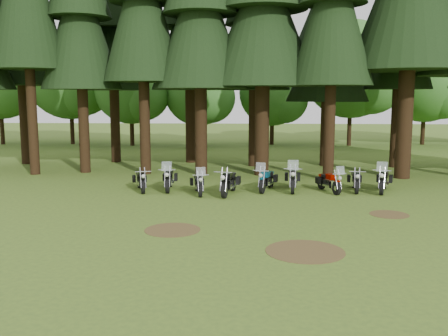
{
  "coord_description": "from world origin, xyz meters",
  "views": [
    {
      "loc": [
        -0.51,
        -17.37,
        4.25
      ],
      "look_at": [
        -1.73,
        5.0,
        1.0
      ],
      "focal_mm": 40.0,
      "sensor_mm": 36.0,
      "label": 1
    }
  ],
  "objects": [
    {
      "name": "decid_2",
      "position": [
        -10.43,
        24.78,
        4.95
      ],
      "size": [
        6.72,
        6.53,
        8.4
      ],
      "color": "#301E10",
      "rests_on": "ground"
    },
    {
      "name": "pine_back_3",
      "position": [
        -0.37,
        12.94,
        9.7
      ],
      "size": [
        4.35,
        4.35,
        16.2
      ],
      "color": "#301E10",
      "rests_on": "ground"
    },
    {
      "name": "ground",
      "position": [
        0.0,
        0.0,
        0.0
      ],
      "size": [
        120.0,
        120.0,
        0.0
      ],
      "primitive_type": "plane",
      "color": "#415D21",
      "rests_on": "ground"
    },
    {
      "name": "pine_back_2",
      "position": [
        -4.38,
        14.4,
        9.76
      ],
      "size": [
        4.85,
        4.85,
        16.3
      ],
      "color": "#301E10",
      "rests_on": "ground"
    },
    {
      "name": "dirt_patch_1",
      "position": [
        4.5,
        0.5,
        0.01
      ],
      "size": [
        1.4,
        1.4,
        0.01
      ],
      "primitive_type": "cylinder",
      "color": "#4C3D1E",
      "rests_on": "ground"
    },
    {
      "name": "motorcycle_0",
      "position": [
        -5.46,
        4.55,
        0.44
      ],
      "size": [
        0.82,
        2.06,
        0.87
      ],
      "rotation": [
        0.0,
        0.0,
        0.33
      ],
      "color": "black",
      "rests_on": "ground"
    },
    {
      "name": "motorcycle_6",
      "position": [
        2.97,
        4.68,
        0.43
      ],
      "size": [
        0.91,
        2.02,
        1.3
      ],
      "rotation": [
        0.0,
        0.0,
        0.33
      ],
      "color": "black",
      "rests_on": "ground"
    },
    {
      "name": "decid_1",
      "position": [
        -15.99,
        25.76,
        5.83
      ],
      "size": [
        7.91,
        7.69,
        9.88
      ],
      "color": "#301E10",
      "rests_on": "ground"
    },
    {
      "name": "decid_4",
      "position": [
        1.58,
        26.32,
        4.37
      ],
      "size": [
        5.93,
        5.76,
        7.41
      ],
      "color": "#301E10",
      "rests_on": "ground"
    },
    {
      "name": "decid_3",
      "position": [
        -4.71,
        25.13,
        4.51
      ],
      "size": [
        6.12,
        5.95,
        7.65
      ],
      "color": "#301E10",
      "rests_on": "ground"
    },
    {
      "name": "pine_back_1",
      "position": [
        -9.26,
        14.35,
        9.71
      ],
      "size": [
        4.52,
        4.52,
        16.22
      ],
      "color": "#301E10",
      "rests_on": "ground"
    },
    {
      "name": "motorcycle_4",
      "position": [
        0.21,
        4.87,
        0.47
      ],
      "size": [
        0.9,
        2.23,
        1.42
      ],
      "rotation": [
        0.0,
        0.0,
        -0.28
      ],
      "color": "black",
      "rests_on": "ground"
    },
    {
      "name": "motorcycle_2",
      "position": [
        -2.79,
        3.93,
        0.44
      ],
      "size": [
        0.7,
        2.11,
        1.33
      ],
      "rotation": [
        0.0,
        0.0,
        0.21
      ],
      "color": "black",
      "rests_on": "ground"
    },
    {
      "name": "dirt_patch_2",
      "position": [
        1.0,
        -4.0,
        0.01
      ],
      "size": [
        2.2,
        2.2,
        0.01
      ],
      "primitive_type": "cylinder",
      "color": "#4C3D1E",
      "rests_on": "ground"
    },
    {
      "name": "motorcycle_1",
      "position": [
        -4.22,
        4.77,
        0.49
      ],
      "size": [
        0.5,
        2.31,
        1.45
      ],
      "rotation": [
        0.0,
        0.0,
        0.08
      ],
      "color": "black",
      "rests_on": "ground"
    },
    {
      "name": "motorcycle_5",
      "position": [
        1.38,
        4.94,
        0.52
      ],
      "size": [
        0.53,
        2.46,
        1.55
      ],
      "rotation": [
        0.0,
        0.0,
        -0.08
      ],
      "color": "black",
      "rests_on": "ground"
    },
    {
      "name": "motorcycle_3",
      "position": [
        -1.46,
        3.92,
        0.5
      ],
      "size": [
        0.57,
        2.38,
        0.97
      ],
      "rotation": [
        0.0,
        0.0,
        -0.18
      ],
      "color": "black",
      "rests_on": "ground"
    },
    {
      "name": "decid_5",
      "position": [
        8.29,
        25.71,
        6.23
      ],
      "size": [
        8.45,
        8.21,
        10.56
      ],
      "color": "#301E10",
      "rests_on": "ground"
    },
    {
      "name": "dirt_patch_0",
      "position": [
        -3.0,
        -2.0,
        0.01
      ],
      "size": [
        1.8,
        1.8,
        0.01
      ],
      "primitive_type": "cylinder",
      "color": "#4C3D1E",
      "rests_on": "ground"
    },
    {
      "name": "pine_back_4",
      "position": [
        4.04,
        13.25,
        8.25
      ],
      "size": [
        4.94,
        4.94,
        13.78
      ],
      "color": "#301E10",
      "rests_on": "ground"
    },
    {
      "name": "motorcycle_7",
      "position": [
        4.2,
        5.04,
        0.44
      ],
      "size": [
        0.41,
        2.14,
        0.87
      ],
      "rotation": [
        0.0,
        0.0,
        -0.12
      ],
      "color": "black",
      "rests_on": "ground"
    },
    {
      "name": "decid_0",
      "position": [
        -22.1,
        25.26,
        5.9
      ],
      "size": [
        8.0,
        7.78,
        10.0
      ],
      "color": "#301E10",
      "rests_on": "ground"
    },
    {
      "name": "decid_6",
      "position": [
        14.85,
        27.01,
        5.2
      ],
      "size": [
        7.06,
        6.86,
        8.82
      ],
      "color": "#301E10",
      "rests_on": "ground"
    },
    {
      "name": "motorcycle_8",
      "position": [
        5.4,
        4.87,
        0.5
      ],
      "size": [
        1.05,
        2.33,
        1.49
      ],
      "rotation": [
        0.0,
        0.0,
        -0.33
      ],
      "color": "black",
      "rests_on": "ground"
    }
  ]
}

